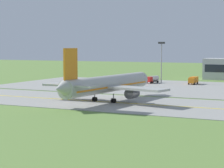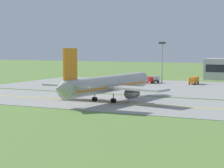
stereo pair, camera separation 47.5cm
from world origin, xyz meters
TOP-DOWN VIEW (x-y plane):
  - ground_plane at (0.00, 0.00)m, footprint 500.00×500.00m
  - taxiway_strip at (0.00, 0.00)m, footprint 240.00×28.00m
  - apron_pad at (10.00, 42.00)m, footprint 140.00×52.00m
  - taxiway_centreline at (0.00, 0.00)m, footprint 220.00×0.60m
  - airplane_lead at (-7.28, 1.28)m, footprint 32.37×39.66m
  - service_truck_fuel at (-0.78, 55.61)m, footprint 2.41×6.02m
  - service_truck_catering at (-28.63, 22.46)m, footprint 4.66×6.65m
  - service_truck_pushback at (-15.07, 53.79)m, footprint 3.56×6.33m
  - apron_light_mast at (-12.48, 55.88)m, footprint 2.40×0.50m

SIDE VIEW (x-z plane):
  - ground_plane at x=0.00m, z-range 0.00..0.00m
  - taxiway_strip at x=0.00m, z-range 0.00..0.10m
  - apron_pad at x=10.00m, z-range 0.00..0.10m
  - taxiway_centreline at x=0.00m, z-range 0.10..0.11m
  - service_truck_catering at x=-28.63m, z-range -0.11..2.48m
  - service_truck_fuel at x=-0.78m, z-range 0.23..2.83m
  - service_truck_pushback at x=-15.07m, z-range 0.21..2.86m
  - airplane_lead at x=-7.28m, z-range -2.22..10.48m
  - apron_light_mast at x=-12.48m, z-range 1.98..16.68m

